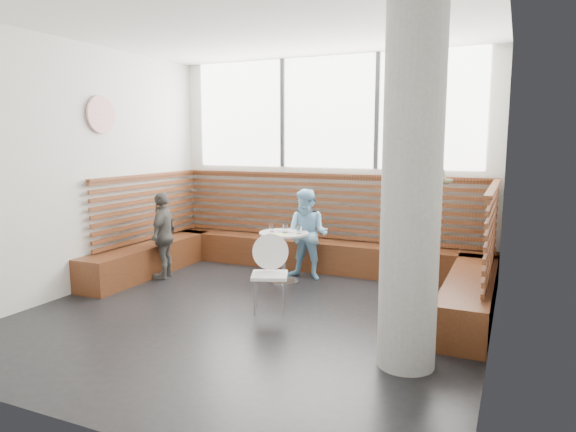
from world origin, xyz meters
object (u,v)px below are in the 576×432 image
at_px(cafe_chair, 272,267).
at_px(child_back, 308,234).
at_px(adult_man, 422,236).
at_px(cafe_table, 284,246).
at_px(child_left, 164,235).
at_px(concrete_column, 412,184).

distance_m(cafe_chair, child_back, 1.46).
bearing_deg(adult_man, cafe_table, 61.78).
bearing_deg(cafe_table, child_left, -163.18).
height_order(cafe_table, child_left, child_left).
bearing_deg(adult_man, child_left, 74.79).
height_order(concrete_column, cafe_chair, concrete_column).
height_order(concrete_column, child_back, concrete_column).
xyz_separation_m(concrete_column, cafe_table, (-2.10, 2.01, -1.10)).
bearing_deg(child_left, cafe_chair, 55.51).
bearing_deg(cafe_chair, concrete_column, -48.95).
distance_m(adult_man, child_left, 3.60).
distance_m(concrete_column, child_left, 4.17).
bearing_deg(concrete_column, adult_man, 95.86).
xyz_separation_m(cafe_table, cafe_chair, (0.39, -1.16, 0.01)).
bearing_deg(child_back, cafe_chair, -83.49).
distance_m(cafe_table, adult_man, 2.00).
relative_size(cafe_table, cafe_chair, 0.80).
relative_size(cafe_chair, child_left, 0.71).
height_order(concrete_column, cafe_table, concrete_column).
bearing_deg(cafe_table, concrete_column, -43.82).
distance_m(child_back, child_left, 2.06).
bearing_deg(cafe_table, child_back, 49.58).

